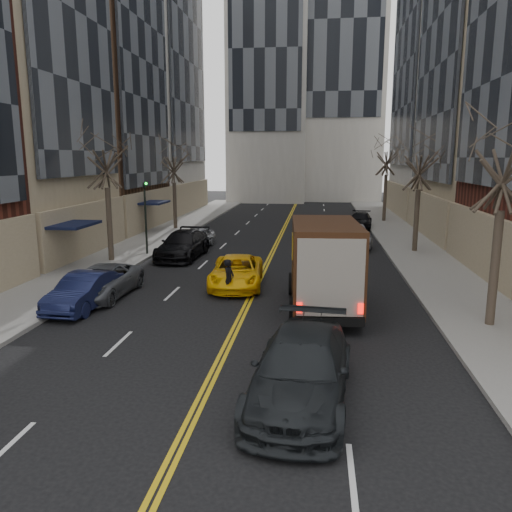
{
  "coord_description": "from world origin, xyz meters",
  "views": [
    {
      "loc": [
        2.73,
        -6.49,
        5.88
      ],
      "look_at": [
        0.47,
        11.86,
        2.2
      ],
      "focal_mm": 35.0,
      "sensor_mm": 36.0,
      "label": 1
    }
  ],
  "objects_px": {
    "ups_truck": "(324,265)",
    "pedestrian": "(229,279)",
    "taxi": "(237,272)",
    "observer_sedan": "(301,369)"
  },
  "relations": [
    {
      "from": "observer_sedan",
      "to": "pedestrian",
      "type": "xyz_separation_m",
      "value": [
        -3.32,
        8.63,
        0.03
      ]
    },
    {
      "from": "taxi",
      "to": "pedestrian",
      "type": "relative_size",
      "value": 2.94
    },
    {
      "from": "ups_truck",
      "to": "observer_sedan",
      "type": "bearing_deg",
      "value": -98.01
    },
    {
      "from": "ups_truck",
      "to": "observer_sedan",
      "type": "distance_m",
      "value": 7.67
    },
    {
      "from": "observer_sedan",
      "to": "pedestrian",
      "type": "height_order",
      "value": "pedestrian"
    },
    {
      "from": "ups_truck",
      "to": "pedestrian",
      "type": "relative_size",
      "value": 3.88
    },
    {
      "from": "taxi",
      "to": "pedestrian",
      "type": "distance_m",
      "value": 2.05
    },
    {
      "from": "ups_truck",
      "to": "taxi",
      "type": "bearing_deg",
      "value": 138.2
    },
    {
      "from": "observer_sedan",
      "to": "pedestrian",
      "type": "relative_size",
      "value": 3.44
    },
    {
      "from": "ups_truck",
      "to": "pedestrian",
      "type": "bearing_deg",
      "value": 161.52
    }
  ]
}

